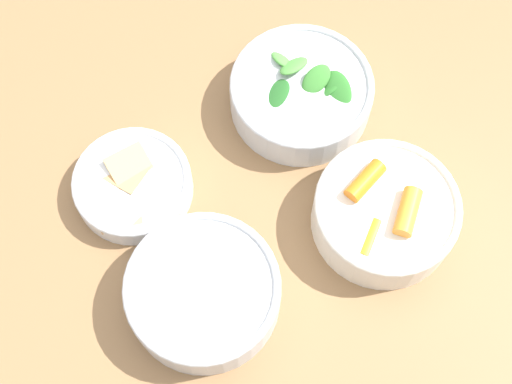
{
  "coord_description": "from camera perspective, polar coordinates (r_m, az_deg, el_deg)",
  "views": [
    {
      "loc": [
        0.15,
        0.37,
        1.59
      ],
      "look_at": [
        -0.0,
        0.06,
        0.78
      ],
      "focal_mm": 50.0,
      "sensor_mm": 36.0,
      "label": 1
    }
  ],
  "objects": [
    {
      "name": "bowl_greens",
      "position": [
        0.95,
        3.63,
        7.94
      ],
      "size": [
        0.19,
        0.19,
        0.07
      ],
      "color": "silver",
      "rests_on": "dining_table"
    },
    {
      "name": "bowl_carrots",
      "position": [
        0.88,
        10.32,
        -1.64
      ],
      "size": [
        0.18,
        0.18,
        0.08
      ],
      "color": "silver",
      "rests_on": "dining_table"
    },
    {
      "name": "bowl_cookies",
      "position": [
        0.91,
        -9.85,
        0.64
      ],
      "size": [
        0.15,
        0.15,
        0.04
      ],
      "color": "silver",
      "rests_on": "dining_table"
    },
    {
      "name": "dining_table",
      "position": [
        1.02,
        -1.75,
        -0.16
      ],
      "size": [
        1.23,
        1.07,
        0.75
      ],
      "color": "olive",
      "rests_on": "ground_plane"
    },
    {
      "name": "ground_plane",
      "position": [
        1.63,
        -1.1,
        -9.16
      ],
      "size": [
        10.0,
        10.0,
        0.0
      ],
      "primitive_type": "plane",
      "color": "brown"
    },
    {
      "name": "bowl_beans_hotdog",
      "position": [
        0.84,
        -4.25,
        -8.04
      ],
      "size": [
        0.18,
        0.18,
        0.06
      ],
      "color": "silver",
      "rests_on": "dining_table"
    }
  ]
}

